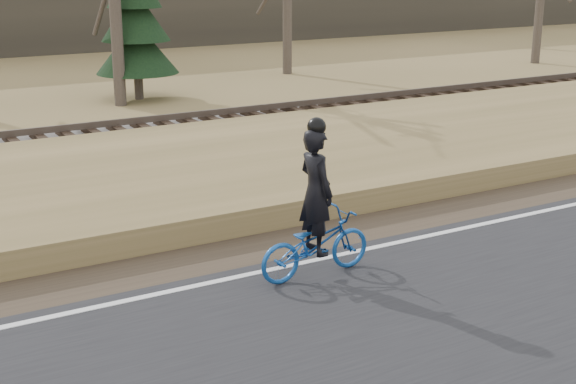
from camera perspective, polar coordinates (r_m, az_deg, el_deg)
ground at (r=15.17m, az=19.14°, el=-1.52°), size 120.00×120.00×0.00m
edge_line at (r=15.27m, az=18.61°, el=-1.09°), size 120.00×0.12×0.01m
shoulder at (r=15.93m, az=15.94°, el=-0.31°), size 120.00×1.60×0.04m
embankment at (r=18.00m, az=9.23°, el=2.71°), size 120.00×5.00×0.44m
ballast at (r=21.01m, az=2.72°, el=4.91°), size 120.00×3.00×0.45m
railroad at (r=20.95m, az=2.73°, el=5.73°), size 120.00×2.40×0.29m
cyclist at (r=11.28m, az=1.97°, el=-2.44°), size 1.80×0.68×2.30m
conifer at (r=25.95m, az=-10.83°, el=12.19°), size 2.60×2.60×5.50m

